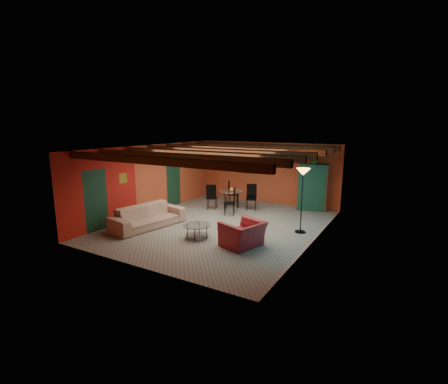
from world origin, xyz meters
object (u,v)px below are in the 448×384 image
Objects in this scene: sofa at (148,216)px; vase at (232,182)px; potted_plant at (315,159)px; coffee_table at (197,231)px; dining_table at (232,197)px; armoire at (313,188)px; armchair at (243,234)px; floor_lamp at (302,201)px.

sofa is 14.90× the size of vase.
potted_plant is 3.48m from vase.
potted_plant is at bearing 67.79° from coffee_table.
armoire reaches higher than dining_table.
sofa is at bearing 177.26° from coffee_table.
armoire is (0.62, 5.13, 0.55)m from armchair.
potted_plant is at bearing 98.35° from floor_lamp.
potted_plant reaches higher than armoire.
armchair is at bearing -96.84° from potted_plant.
armchair is at bearing -112.81° from armoire.
armchair is 2.23× the size of potted_plant.
vase is at bearing -128.66° from armchair.
armchair is 5.20m from armoire.
sofa is 1.25× the size of dining_table.
sofa is at bearing -145.52° from armoire.
floor_lamp is (1.07, 2.07, 0.69)m from armchair.
floor_lamp reaches higher than dining_table.
sofa is 2.98× the size of coffee_table.
potted_plant is (-0.45, 3.07, 1.04)m from floor_lamp.
floor_lamp is at bearing -23.03° from dining_table.
armoire reaches higher than armchair.
floor_lamp is (4.71, 2.09, 0.68)m from sofa.
dining_table is 3.37m from armoire.
potted_plant reaches higher than floor_lamp.
armoire is 1.18m from potted_plant.
dining_table is at bearing -150.84° from potted_plant.
sofa is 1.40× the size of armoire.
armoire reaches higher than vase.
potted_plant reaches higher than vase.
sofa is at bearing -110.71° from vase.
coffee_table is at bearing -67.53° from armchair.
armoire is (4.26, 5.15, 0.55)m from sofa.
armchair is 1.54m from coffee_table.
armoire is at bearing -168.92° from armchair.
coffee_table is at bearing -77.84° from vase.
sofa is 6.71m from armoire.
armoire is at bearing 67.79° from coffee_table.
armchair is 0.53× the size of floor_lamp.
potted_plant is at bearing -168.92° from armchair.
floor_lamp is (0.45, -3.07, 0.14)m from armoire.
dining_table is at bearing 156.97° from floor_lamp.
coffee_table is at bearing -128.18° from armoire.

